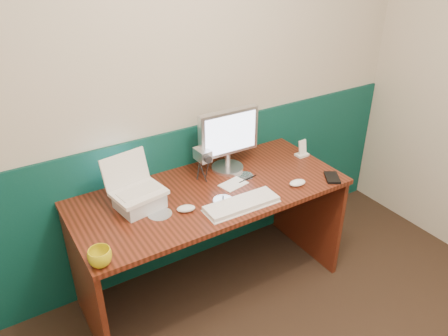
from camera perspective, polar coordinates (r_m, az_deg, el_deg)
back_wall at (r=2.61m, az=-6.46°, el=10.02°), size 3.50×0.04×2.50m
wainscot at (r=2.93m, az=-5.56°, el=-4.04°), size 3.48×0.02×1.00m
desk at (r=2.75m, az=-1.67°, el=-9.59°), size 1.60×0.70×0.75m
laptop_riser at (r=2.41m, az=-10.96°, el=-4.26°), size 0.26×0.23×0.08m
laptop at (r=2.33m, az=-11.31°, el=-1.16°), size 0.30×0.24×0.22m
monitor at (r=2.67m, az=0.47°, el=3.57°), size 0.39×0.12×0.39m
keyboard at (r=2.39m, az=2.32°, el=-4.78°), size 0.42×0.15×0.02m
mouse_right at (r=2.61m, az=9.58°, el=-1.92°), size 0.11×0.07×0.03m
mouse_left at (r=2.36m, az=-4.98°, el=-5.29°), size 0.11×0.09×0.03m
mug at (r=2.07m, az=-15.88°, el=-11.15°), size 0.12×0.12×0.09m
camcorder at (r=2.60m, az=-2.78°, el=0.22°), size 0.08×0.12×0.18m
cd_spindle at (r=2.42m, az=-0.12°, el=-4.41°), size 0.11×0.11×0.02m
cd_loose_a at (r=2.36m, az=-8.39°, el=-5.94°), size 0.13×0.13×0.00m
cd_loose_b at (r=2.68m, az=2.64°, el=-1.01°), size 0.11×0.11×0.00m
pen at (r=2.64m, az=3.11°, el=-1.43°), size 0.14×0.03×0.01m
papers at (r=2.59m, az=1.23°, el=-2.13°), size 0.18×0.14×0.00m
dock at (r=2.96m, az=10.13°, el=1.72°), size 0.08×0.06×0.02m
music_player at (r=2.93m, az=10.22°, el=2.69°), size 0.06×0.03×0.10m
pda at (r=2.73m, az=13.95°, el=-1.22°), size 0.14×0.16×0.02m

